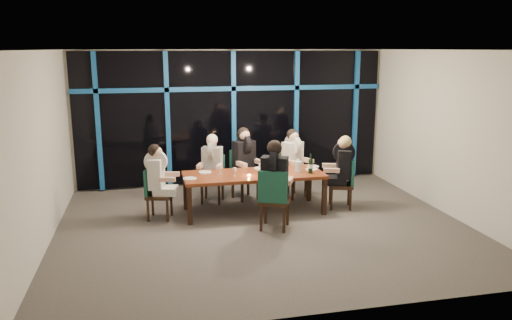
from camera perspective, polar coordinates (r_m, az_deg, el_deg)
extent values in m
plane|color=#57514D|center=(8.75, 0.86, -7.57)|extent=(7.00, 7.00, 0.00)
cube|color=silver|center=(11.26, -2.66, 4.85)|extent=(7.00, 0.04, 3.00)
cube|color=silver|center=(5.56, 8.11, -3.42)|extent=(7.00, 0.04, 3.00)
cube|color=silver|center=(8.29, -23.36, 1.00)|extent=(0.04, 6.00, 3.00)
cube|color=silver|center=(9.77, 21.31, 2.80)|extent=(0.04, 6.00, 3.00)
cube|color=white|center=(8.21, 0.93, 12.47)|extent=(7.00, 6.00, 0.04)
cube|color=black|center=(11.20, -2.61, 4.81)|extent=(6.86, 0.04, 2.94)
cube|color=#134F94|center=(11.03, -17.61, 4.11)|extent=(0.10, 0.10, 2.94)
cube|color=#134F94|center=(11.00, -10.05, 4.49)|extent=(0.10, 0.10, 2.94)
cube|color=#134F94|center=(11.15, -2.57, 4.78)|extent=(0.10, 0.10, 2.94)
cube|color=#134F94|center=(11.49, 4.60, 4.98)|extent=(0.10, 0.10, 2.94)
cube|color=#134F94|center=(11.99, 11.26, 5.10)|extent=(0.10, 0.10, 2.94)
cube|color=#134F94|center=(11.08, -2.60, 8.16)|extent=(6.86, 0.10, 0.10)
cube|color=#FF2D14|center=(11.67, 2.47, 8.34)|extent=(0.60, 0.05, 0.35)
cube|color=brown|center=(9.29, -0.27, -1.72)|extent=(2.60, 1.00, 0.06)
cube|color=black|center=(8.79, -7.60, -5.21)|extent=(0.08, 0.08, 0.69)
cube|color=black|center=(9.32, 7.81, -4.19)|extent=(0.08, 0.08, 0.69)
cube|color=black|center=(9.63, -8.07, -3.63)|extent=(0.08, 0.08, 0.69)
cube|color=black|center=(10.11, 6.09, -2.79)|extent=(0.08, 0.08, 0.69)
cube|color=black|center=(10.00, -5.02, -2.42)|extent=(0.56, 0.56, 0.06)
cube|color=#19513C|center=(10.11, -4.80, -0.71)|extent=(0.42, 0.20, 0.48)
cube|color=black|center=(9.94, -6.20, -3.93)|extent=(0.05, 0.05, 0.41)
cube|color=black|center=(9.86, -4.24, -4.02)|extent=(0.05, 0.05, 0.41)
cube|color=black|center=(10.26, -5.72, -3.38)|extent=(0.05, 0.05, 0.41)
cube|color=black|center=(10.18, -3.82, -3.47)|extent=(0.05, 0.05, 0.41)
cube|color=black|center=(10.18, -1.24, -1.91)|extent=(0.60, 0.60, 0.06)
cube|color=#19513C|center=(10.28, -1.85, -0.16)|extent=(0.46, 0.21, 0.52)
cube|color=black|center=(10.00, -1.59, -3.66)|extent=(0.05, 0.05, 0.44)
cube|color=black|center=(10.19, 0.21, -3.35)|extent=(0.05, 0.05, 0.44)
cube|color=black|center=(10.31, -2.67, -3.17)|extent=(0.05, 0.05, 0.44)
cube|color=black|center=(10.49, -0.90, -2.87)|extent=(0.05, 0.05, 0.44)
cube|color=black|center=(10.33, 4.31, -1.83)|extent=(0.60, 0.60, 0.06)
cube|color=#19513C|center=(10.41, 3.60, -0.17)|extent=(0.43, 0.24, 0.50)
cube|color=black|center=(10.15, 4.21, -3.49)|extent=(0.05, 0.05, 0.42)
cube|color=black|center=(10.38, 5.69, -3.15)|extent=(0.05, 0.05, 0.42)
cube|color=black|center=(10.41, 2.89, -3.06)|extent=(0.05, 0.05, 0.42)
cube|color=black|center=(10.63, 4.37, -2.74)|extent=(0.05, 0.05, 0.42)
cube|color=black|center=(9.16, -10.98, -4.01)|extent=(0.53, 0.53, 0.06)
cube|color=#19513C|center=(9.14, -12.23, -2.41)|extent=(0.16, 0.43, 0.48)
cube|color=black|center=(9.03, -10.08, -5.76)|extent=(0.05, 0.05, 0.41)
cube|color=black|center=(9.36, -9.64, -5.09)|extent=(0.05, 0.05, 0.41)
cube|color=black|center=(9.11, -12.23, -5.69)|extent=(0.05, 0.05, 0.41)
cube|color=black|center=(9.43, -11.72, -5.03)|extent=(0.05, 0.05, 0.41)
cube|color=black|center=(9.74, 9.64, -2.87)|extent=(0.56, 0.56, 0.06)
cube|color=#19513C|center=(9.70, 10.87, -1.35)|extent=(0.17, 0.44, 0.50)
cube|color=black|center=(9.96, 8.46, -3.91)|extent=(0.05, 0.05, 0.42)
cube|color=black|center=(9.62, 8.63, -4.52)|extent=(0.05, 0.05, 0.42)
cube|color=black|center=(10.00, 10.51, -3.92)|extent=(0.05, 0.05, 0.42)
cube|color=black|center=(9.66, 10.75, -4.53)|extent=(0.05, 0.05, 0.42)
cube|color=black|center=(8.52, 2.15, -4.67)|extent=(0.65, 0.65, 0.07)
cube|color=#19513C|center=(8.23, 1.90, -3.16)|extent=(0.47, 0.25, 0.54)
cube|color=black|center=(8.75, 3.63, -6.01)|extent=(0.06, 0.06, 0.46)
cube|color=black|center=(8.82, 1.11, -5.84)|extent=(0.06, 0.06, 0.46)
cube|color=black|center=(8.39, 3.23, -6.85)|extent=(0.06, 0.06, 0.46)
cube|color=black|center=(8.45, 0.59, -6.67)|extent=(0.06, 0.06, 0.46)
cube|color=black|center=(9.86, -5.18, -2.05)|extent=(0.47, 0.50, 0.14)
cube|color=black|center=(9.93, -5.02, -0.05)|extent=(0.44, 0.35, 0.54)
cylinder|color=black|center=(9.89, -5.04, 1.16)|extent=(0.23, 0.41, 0.41)
sphere|color=tan|center=(9.84, -5.09, 2.13)|extent=(0.20, 0.20, 0.20)
sphere|color=silver|center=(9.87, -5.04, 2.33)|extent=(0.22, 0.22, 0.22)
cube|color=tan|center=(9.77, -6.42, -0.66)|extent=(0.17, 0.30, 0.08)
cube|color=tan|center=(9.68, -4.21, -0.74)|extent=(0.17, 0.30, 0.08)
cube|color=black|center=(10.05, -0.88, -1.49)|extent=(0.50, 0.54, 0.15)
cube|color=black|center=(10.11, -1.38, 0.58)|extent=(0.47, 0.38, 0.58)
cylinder|color=black|center=(10.06, -1.39, 1.85)|extent=(0.25, 0.44, 0.44)
sphere|color=tan|center=(10.01, -1.33, 2.89)|extent=(0.22, 0.22, 0.22)
sphere|color=black|center=(10.04, -1.45, 3.09)|extent=(0.24, 0.24, 0.24)
cube|color=tan|center=(9.82, -1.66, -0.50)|extent=(0.18, 0.32, 0.08)
cube|color=tan|center=(10.04, 0.37, -0.21)|extent=(0.18, 0.32, 0.08)
cube|color=silver|center=(10.22, 4.77, -1.41)|extent=(0.50, 0.53, 0.14)
cube|color=silver|center=(10.26, 4.20, 0.54)|extent=(0.46, 0.39, 0.56)
cylinder|color=silver|center=(10.21, 4.22, 1.75)|extent=(0.27, 0.42, 0.42)
sphere|color=tan|center=(10.17, 4.31, 2.73)|extent=(0.21, 0.21, 0.21)
sphere|color=black|center=(10.19, 4.17, 2.92)|extent=(0.23, 0.23, 0.23)
cube|color=tan|center=(9.97, 4.25, -0.34)|extent=(0.20, 0.31, 0.08)
cube|color=tan|center=(10.24, 5.92, -0.03)|extent=(0.20, 0.31, 0.08)
cube|color=silver|center=(9.11, -10.29, -3.44)|extent=(0.48, 0.44, 0.14)
cube|color=silver|center=(9.06, -11.33, -1.48)|extent=(0.32, 0.43, 0.54)
cylinder|color=silver|center=(9.01, -11.39, -0.17)|extent=(0.42, 0.20, 0.41)
sphere|color=tan|center=(8.97, -11.31, 0.91)|extent=(0.20, 0.20, 0.20)
sphere|color=black|center=(8.98, -11.56, 1.09)|extent=(0.22, 0.22, 0.22)
cube|color=tan|center=(8.84, -10.13, -2.20)|extent=(0.30, 0.15, 0.08)
cube|color=tan|center=(9.21, -9.63, -1.58)|extent=(0.30, 0.15, 0.08)
cube|color=black|center=(9.71, 8.96, -2.30)|extent=(0.50, 0.46, 0.14)
cube|color=black|center=(9.64, 9.97, -0.42)|extent=(0.34, 0.45, 0.56)
cylinder|color=black|center=(9.60, 10.02, 0.85)|extent=(0.43, 0.21, 0.42)
sphere|color=tan|center=(9.56, 9.94, 1.90)|extent=(0.21, 0.21, 0.21)
sphere|color=tan|center=(9.56, 10.18, 2.07)|extent=(0.23, 0.23, 0.23)
cube|color=tan|center=(9.83, 8.44, -0.63)|extent=(0.31, 0.16, 0.08)
cube|color=tan|center=(9.45, 8.63, -1.18)|extent=(0.31, 0.16, 0.08)
cube|color=black|center=(8.61, 2.31, -3.73)|extent=(0.55, 0.58, 0.15)
cube|color=black|center=(8.35, 2.13, -1.70)|extent=(0.50, 0.42, 0.61)
cylinder|color=black|center=(8.29, 2.14, -0.10)|extent=(0.29, 0.46, 0.46)
sphere|color=tan|center=(8.27, 2.18, 1.26)|extent=(0.23, 0.23, 0.23)
sphere|color=black|center=(8.23, 2.13, 1.42)|extent=(0.25, 0.25, 0.25)
cube|color=tan|center=(8.61, 3.85, -2.40)|extent=(0.22, 0.33, 0.09)
cube|color=tan|center=(8.68, 1.01, -2.25)|extent=(0.22, 0.33, 0.09)
cylinder|color=white|center=(9.39, -5.83, -1.39)|extent=(0.24, 0.24, 0.01)
cylinder|color=white|center=(9.65, 0.48, -0.95)|extent=(0.24, 0.24, 0.01)
cylinder|color=white|center=(9.86, 6.51, -0.73)|extent=(0.24, 0.24, 0.01)
cylinder|color=white|center=(8.97, -7.57, -2.11)|extent=(0.24, 0.24, 0.01)
cylinder|color=white|center=(9.62, 6.39, -1.06)|extent=(0.24, 0.24, 0.01)
cylinder|color=white|center=(8.98, 2.80, -2.00)|extent=(0.24, 0.24, 0.01)
cylinder|color=black|center=(9.33, 6.25, -0.71)|extent=(0.08, 0.08, 0.27)
cylinder|color=black|center=(9.29, 6.28, 0.39)|extent=(0.03, 0.03, 0.10)
cylinder|color=silver|center=(9.33, 6.25, -0.71)|extent=(0.08, 0.08, 0.07)
cylinder|color=white|center=(9.38, 4.83, -0.78)|extent=(0.11, 0.11, 0.21)
cylinder|color=white|center=(9.40, 5.20, -0.63)|extent=(0.02, 0.02, 0.14)
cylinder|color=#F09248|center=(9.10, -0.82, -1.74)|extent=(0.05, 0.05, 0.03)
cylinder|color=silver|center=(9.10, -2.45, -1.82)|extent=(0.06, 0.06, 0.01)
cylinder|color=silver|center=(9.09, -2.45, -1.54)|extent=(0.01, 0.01, 0.09)
cylinder|color=silver|center=(9.07, -2.46, -1.08)|extent=(0.06, 0.06, 0.06)
cylinder|color=silver|center=(9.33, 0.55, -1.45)|extent=(0.06, 0.06, 0.01)
cylinder|color=silver|center=(9.32, 0.55, -1.13)|extent=(0.01, 0.01, 0.10)
cylinder|color=silver|center=(9.30, 0.55, -0.63)|extent=(0.07, 0.07, 0.07)
cylinder|color=white|center=(9.26, 2.06, -1.56)|extent=(0.06, 0.06, 0.01)
cylinder|color=white|center=(9.25, 2.07, -1.25)|extent=(0.01, 0.01, 0.10)
cylinder|color=white|center=(9.23, 2.07, -0.75)|extent=(0.07, 0.07, 0.07)
cylinder|color=silver|center=(9.26, -4.08, -1.59)|extent=(0.06, 0.06, 0.01)
cylinder|color=silver|center=(9.25, -4.08, -1.29)|extent=(0.01, 0.01, 0.09)
cylinder|color=silver|center=(9.23, -4.09, -0.81)|extent=(0.06, 0.06, 0.07)
cylinder|color=silver|center=(9.71, 4.79, -0.93)|extent=(0.06, 0.06, 0.01)
cylinder|color=silver|center=(9.70, 4.79, -0.63)|extent=(0.01, 0.01, 0.10)
cylinder|color=silver|center=(9.68, 4.80, -0.15)|extent=(0.07, 0.07, 0.07)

